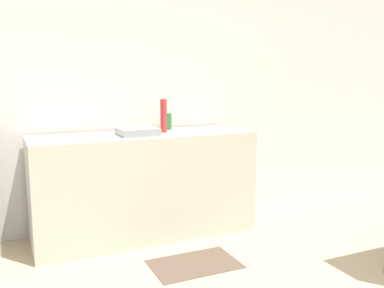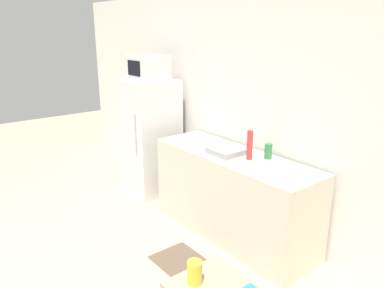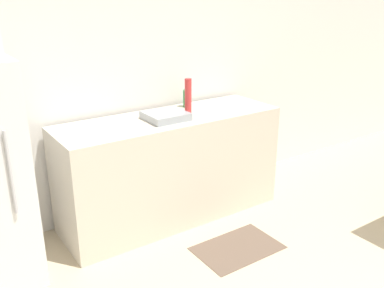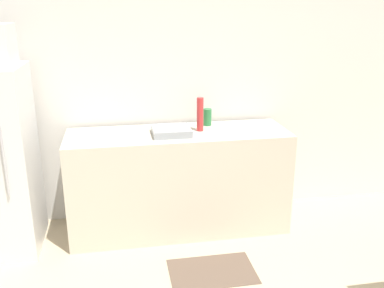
# 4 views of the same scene
# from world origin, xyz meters

# --- Properties ---
(wall_back) EXTENTS (8.00, 0.06, 2.60)m
(wall_back) POSITION_xyz_m (0.00, 3.14, 1.30)
(wall_back) COLOR white
(wall_back) RESTS_ON ground_plane
(counter) EXTENTS (1.94, 0.62, 0.92)m
(counter) POSITION_xyz_m (-0.05, 2.76, 0.46)
(counter) COLOR beige
(counter) RESTS_ON ground_plane
(sink_basin) EXTENTS (0.32, 0.31, 0.06)m
(sink_basin) POSITION_xyz_m (-0.12, 2.72, 0.95)
(sink_basin) COLOR #9EA3A8
(sink_basin) RESTS_ON counter
(bottle_tall) EXTENTS (0.06, 0.06, 0.30)m
(bottle_tall) POSITION_xyz_m (0.14, 2.78, 1.07)
(bottle_tall) COLOR red
(bottle_tall) RESTS_ON counter
(bottle_short) EXTENTS (0.08, 0.08, 0.15)m
(bottle_short) POSITION_xyz_m (0.24, 2.95, 1.00)
(bottle_short) COLOR #2D7F42
(bottle_short) RESTS_ON counter
(kitchen_rug) EXTENTS (0.67, 0.44, 0.01)m
(kitchen_rug) POSITION_xyz_m (0.09, 2.01, 0.00)
(kitchen_rug) COLOR brown
(kitchen_rug) RESTS_ON ground_plane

